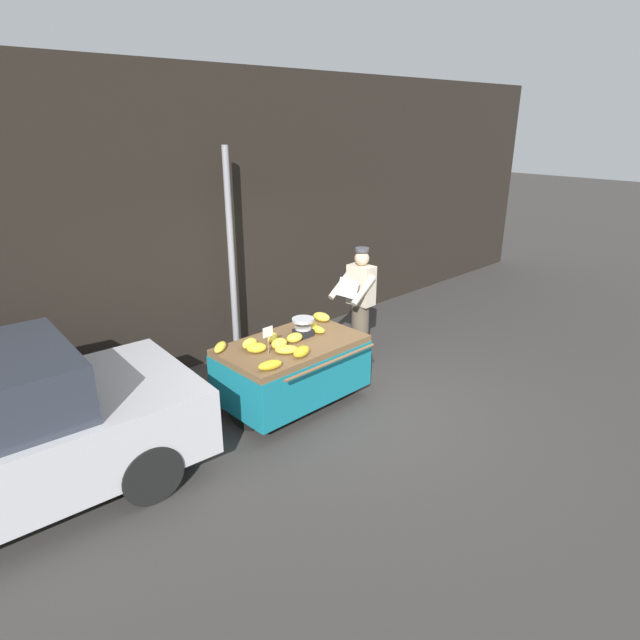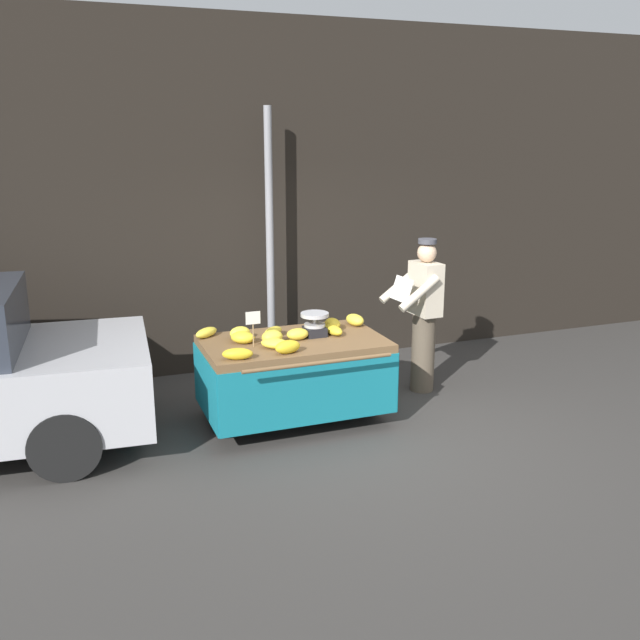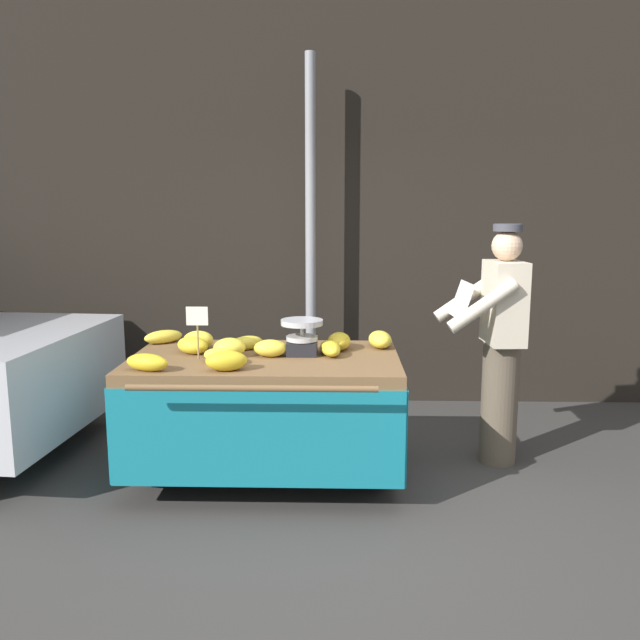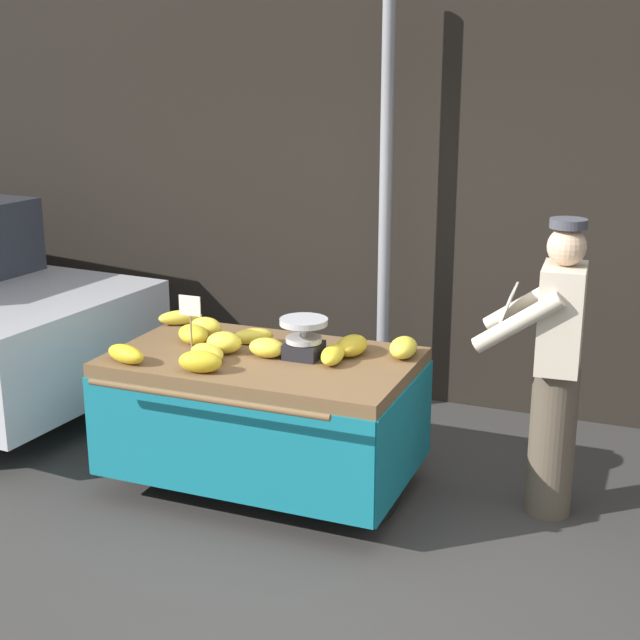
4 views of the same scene
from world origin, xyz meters
The scene contains 19 objects.
ground_plane centered at (0.00, 0.00, 0.00)m, with size 60.00×60.00×0.00m, color #383533.
back_wall centered at (0.00, 2.64, 2.05)m, with size 16.00×0.24×4.11m, color black.
street_pole centered at (-0.34, 2.21, 1.55)m, with size 0.09×0.09×3.11m, color gray.
banana_cart centered at (-0.58, 0.66, 0.63)m, with size 1.78×1.25×0.86m.
weighing_scale centered at (-0.33, 0.72, 0.98)m, with size 0.28×0.28×0.24m.
price_sign centered at (-1.00, 0.58, 1.11)m, with size 0.14×0.01×0.34m.
banana_bunch_0 centered at (0.20, 0.94, 0.92)m, with size 0.16×0.26×0.12m, color yellow.
banana_bunch_1 centered at (-1.24, 0.25, 0.91)m, with size 0.11×0.27×0.11m, color gold.
banana_bunch_2 centered at (-1.07, 0.72, 0.92)m, with size 0.17×0.23×0.12m, color yellow.
banana_bunch_3 centered at (-0.83, 0.46, 0.91)m, with size 0.17×0.27×0.09m, color yellow.
banana_bunch_4 centered at (-0.15, 0.70, 0.91)m, with size 0.13×0.29×0.10m, color yellow.
banana_bunch_5 centered at (-0.80, 0.62, 0.92)m, with size 0.17×0.21×0.13m, color yellow.
banana_bunch_6 centered at (-0.76, 0.27, 0.92)m, with size 0.14×0.25×0.12m, color gold.
banana_bunch_7 centered at (-0.09, 0.86, 0.92)m, with size 0.16×0.24×0.12m, color gold.
banana_bunch_8 centered at (-1.35, 1.05, 0.91)m, with size 0.11×0.29×0.10m, color yellow.
banana_bunch_9 centered at (-1.06, 0.86, 0.93)m, with size 0.13×0.20×0.13m, color yellow.
banana_bunch_10 centered at (-0.73, 0.85, 0.91)m, with size 0.11×0.25×0.10m, color yellow.
banana_bunch_11 centered at (-0.54, 0.65, 0.92)m, with size 0.15×0.22×0.11m, color yellow.
vendor_person centered at (1.05, 1.02, 0.87)m, with size 0.60×0.54×1.71m.
Camera 1 is at (-4.50, -3.97, 3.45)m, focal length 30.19 mm.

